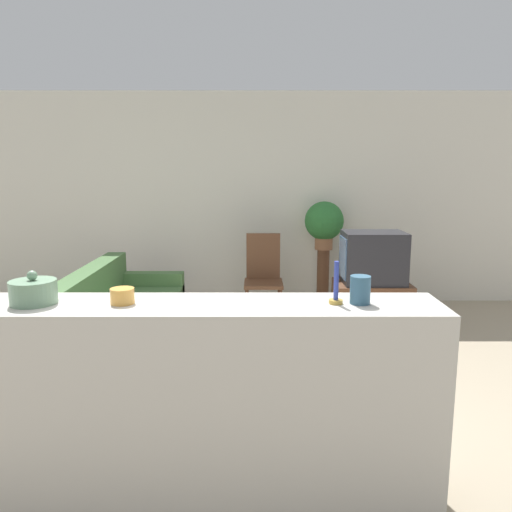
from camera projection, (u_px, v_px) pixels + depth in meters
name	position (u px, v px, depth m)	size (l,w,h in m)	color
ground_plane	(185.00, 435.00, 3.32)	(14.00, 14.00, 0.00)	tan
wall_back	(220.00, 199.00, 6.46)	(9.00, 0.06, 2.70)	silver
couch	(121.00, 323.00, 4.77)	(0.86, 2.03, 0.80)	#476B3D
tv_stand	(372.00, 307.00, 5.36)	(0.79, 0.54, 0.54)	brown
television	(373.00, 257.00, 5.27)	(0.65, 0.48, 0.55)	#232328
wooden_chair	(264.00, 274.00, 5.79)	(0.44, 0.44, 1.00)	brown
plant_stand	(323.00, 279.00, 6.29)	(0.15, 0.15, 0.75)	brown
potted_plant	(325.00, 222.00, 6.16)	(0.48, 0.48, 0.60)	#8E5B3D
foreground_counter	(164.00, 406.00, 2.56)	(2.80, 0.44, 1.09)	beige
decorative_bowl	(34.00, 292.00, 2.46)	(0.23, 0.23, 0.17)	gray
candle_jar	(123.00, 296.00, 2.46)	(0.12, 0.12, 0.08)	gold
candlestick	(337.00, 290.00, 2.45)	(0.07, 0.07, 0.21)	#B7933D
coffee_tin	(361.00, 290.00, 2.45)	(0.10, 0.10, 0.14)	#335B75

